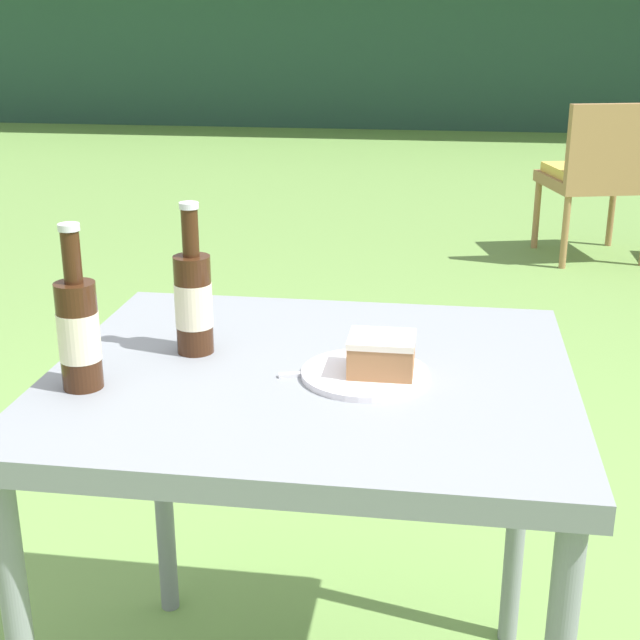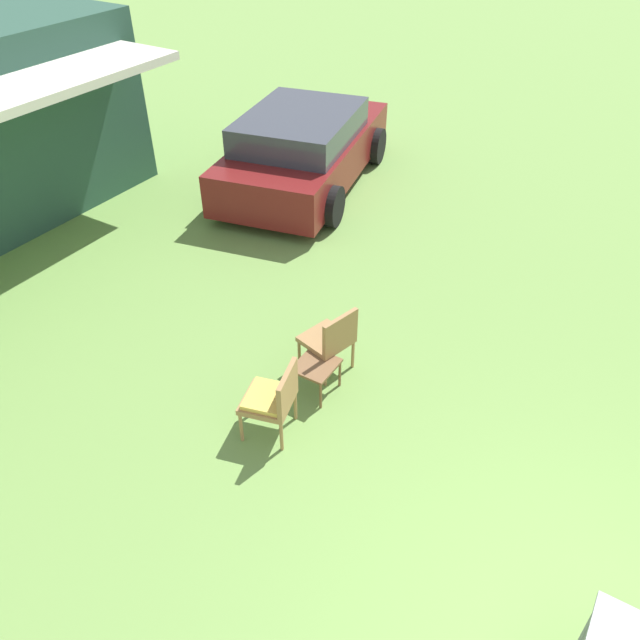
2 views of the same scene
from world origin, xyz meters
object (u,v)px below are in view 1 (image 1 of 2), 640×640
Objects in this scene: cake_on_plate at (374,363)px; cola_bottle_near at (193,299)px; wicker_chair_cushioned at (599,171)px; patio_table at (311,413)px; cola_bottle_far at (78,330)px.

cola_bottle_near is (-0.31, 0.07, 0.07)m from cake_on_plate.
cake_on_plate is at bearing 61.00° from wicker_chair_cushioned.
cola_bottle_near is at bearing 165.92° from patio_table.
wicker_chair_cushioned is 3.30× the size of cola_bottle_far.
patio_table is at bearing 170.29° from cake_on_plate.
cake_on_plate is 0.79× the size of cola_bottle_far.
cola_bottle_near is at bearing 56.09° from wicker_chair_cushioned.
cola_bottle_far is (-0.33, -0.12, 0.17)m from patio_table.
cake_on_plate is at bearing -12.64° from cola_bottle_near.
cola_bottle_near is at bearing 52.79° from cola_bottle_far.
cake_on_plate is 0.79× the size of cola_bottle_near.
patio_table is 3.25× the size of cola_bottle_far.
wicker_chair_cushioned is 1.01× the size of patio_table.
wicker_chair_cushioned is at bearing 71.08° from cola_bottle_near.
wicker_chair_cushioned is at bearing 74.37° from patio_table.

